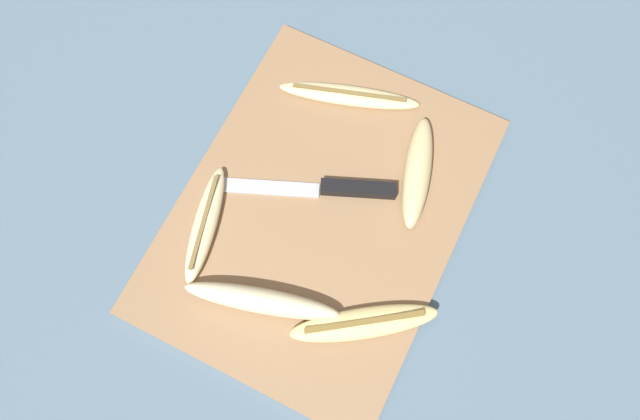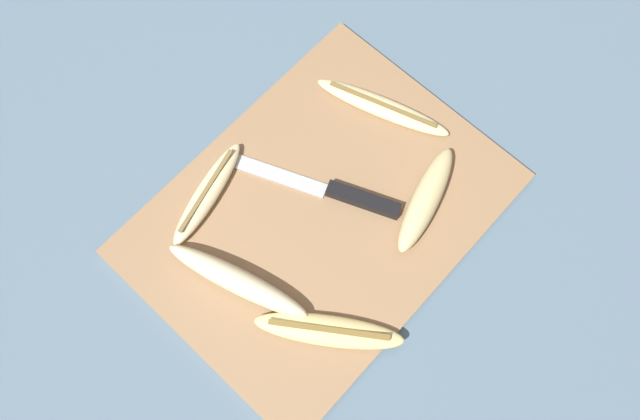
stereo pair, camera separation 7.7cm
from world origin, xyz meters
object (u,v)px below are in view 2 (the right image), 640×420
object	(u,v)px
banana_soft_right	(382,107)
banana_bright_far	(237,281)
banana_cream_curved	(207,193)
banana_mellow_near	(426,199)
banana_golden_short	(329,331)
knife	(347,195)

from	to	relation	value
banana_soft_right	banana_bright_far	bearing A→B (deg)	-174.82
banana_soft_right	banana_cream_curved	bearing A→B (deg)	161.25
banana_soft_right	banana_mellow_near	size ratio (longest dim) A/B	1.21
banana_soft_right	banana_bright_far	size ratio (longest dim) A/B	1.00
banana_mellow_near	banana_cream_curved	bearing A→B (deg)	130.68
banana_golden_short	banana_soft_right	bearing A→B (deg)	28.93
banana_cream_curved	banana_mellow_near	size ratio (longest dim) A/B	1.00
knife	banana_cream_curved	bearing A→B (deg)	109.86
banana_soft_right	banana_mellow_near	distance (m)	0.16
knife	banana_bright_far	size ratio (longest dim) A/B	1.14
banana_bright_far	banana_mellow_near	xyz separation A→B (m)	(0.26, -0.11, -0.00)
knife	banana_cream_curved	size ratio (longest dim) A/B	1.37
knife	banana_golden_short	xyz separation A→B (m)	(-0.16, -0.11, 0.00)
knife	banana_golden_short	bearing A→B (deg)	-167.65
banana_bright_far	banana_golden_short	bearing A→B (deg)	-75.28
knife	banana_soft_right	bearing A→B (deg)	-1.70
knife	banana_soft_right	size ratio (longest dim) A/B	1.13
knife	banana_bright_far	xyz separation A→B (m)	(-0.19, 0.02, 0.01)
knife	banana_cream_curved	distance (m)	0.20
banana_mellow_near	knife	bearing A→B (deg)	127.36
banana_cream_curved	banana_mellow_near	world-z (taller)	banana_mellow_near
banana_soft_right	knife	bearing A→B (deg)	-159.03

